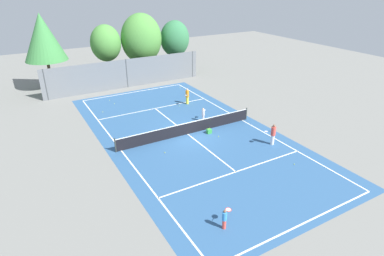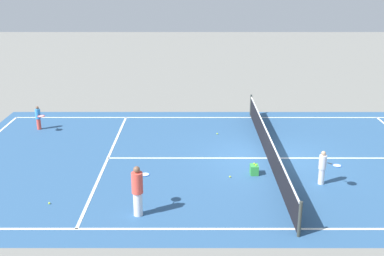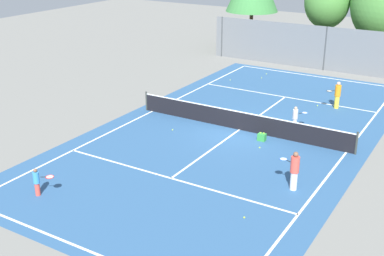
{
  "view_description": "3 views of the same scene",
  "coord_description": "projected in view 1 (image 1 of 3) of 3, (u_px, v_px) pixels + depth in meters",
  "views": [
    {
      "loc": [
        -11.26,
        -20.3,
        11.4
      ],
      "look_at": [
        -0.61,
        -1.76,
        1.39
      ],
      "focal_mm": 30.21,
      "sensor_mm": 36.0,
      "label": 1
    },
    {
      "loc": [
        17.83,
        -3.02,
        7.23
      ],
      "look_at": [
        -0.7,
        -3.03,
        1.04
      ],
      "focal_mm": 44.87,
      "sensor_mm": 36.0,
      "label": 2
    },
    {
      "loc": [
        10.33,
        -21.78,
        9.52
      ],
      "look_at": [
        -1.01,
        -3.06,
        0.92
      ],
      "focal_mm": 46.8,
      "sensor_mm": 36.0,
      "label": 3
    }
  ],
  "objects": [
    {
      "name": "tennis_ball_2",
      "position": [
        103.0,
        112.0,
        30.0
      ],
      "size": [
        0.07,
        0.07,
        0.07
      ],
      "primitive_type": "sphere",
      "color": "#CCE533",
      "rests_on": "ground_plane"
    },
    {
      "name": "tree_3",
      "position": [
        175.0,
        39.0,
        41.01
      ],
      "size": [
        3.75,
        3.32,
        6.57
      ],
      "color": "brown",
      "rests_on": "ground_plane"
    },
    {
      "name": "tennis_net",
      "position": [
        188.0,
        128.0,
        25.63
      ],
      "size": [
        11.9,
        0.1,
        1.1
      ],
      "color": "#333833",
      "rests_on": "ground_plane"
    },
    {
      "name": "tennis_ball_6",
      "position": [
        294.0,
        164.0,
        21.62
      ],
      "size": [
        0.07,
        0.07,
        0.07
      ],
      "primitive_type": "sphere",
      "color": "#CCE533",
      "rests_on": "ground_plane"
    },
    {
      "name": "tree_2",
      "position": [
        141.0,
        39.0,
        38.64
      ],
      "size": [
        4.92,
        4.3,
        7.67
      ],
      "color": "brown",
      "rests_on": "ground_plane"
    },
    {
      "name": "player_3",
      "position": [
        225.0,
        218.0,
        15.94
      ],
      "size": [
        0.78,
        0.64,
        1.13
      ],
      "color": "#E54C3F",
      "rests_on": "ground_plane"
    },
    {
      "name": "tennis_ball_7",
      "position": [
        218.0,
        136.0,
        25.39
      ],
      "size": [
        0.07,
        0.07,
        0.07
      ],
      "primitive_type": "sphere",
      "color": "#CCE533",
      "rests_on": "ground_plane"
    },
    {
      "name": "player_1",
      "position": [
        187.0,
        96.0,
        31.65
      ],
      "size": [
        0.77,
        0.84,
        1.58
      ],
      "color": "yellow",
      "rests_on": "ground_plane"
    },
    {
      "name": "tree_0",
      "position": [
        43.0,
        37.0,
        33.73
      ],
      "size": [
        4.38,
        4.38,
        8.16
      ],
      "color": "brown",
      "rests_on": "ground_plane"
    },
    {
      "name": "tennis_ball_3",
      "position": [
        179.0,
        106.0,
        31.36
      ],
      "size": [
        0.07,
        0.07,
        0.07
      ],
      "primitive_type": "sphere",
      "color": "#CCE533",
      "rests_on": "ground_plane"
    },
    {
      "name": "tree_1",
      "position": [
        106.0,
        43.0,
        36.9
      ],
      "size": [
        3.47,
        3.27,
        6.64
      ],
      "color": "brown",
      "rests_on": "ground_plane"
    },
    {
      "name": "perimeter_fence",
      "position": [
        127.0,
        74.0,
        36.17
      ],
      "size": [
        18.0,
        0.12,
        3.2
      ],
      "color": "slate",
      "rests_on": "ground_plane"
    },
    {
      "name": "tennis_ball_0",
      "position": [
        114.0,
        104.0,
        31.99
      ],
      "size": [
        0.07,
        0.07,
        0.07
      ],
      "primitive_type": "sphere",
      "color": "#CCE533",
      "rests_on": "ground_plane"
    },
    {
      "name": "tennis_ball_5",
      "position": [
        180.0,
        88.0,
        36.58
      ],
      "size": [
        0.07,
        0.07,
        0.07
      ],
      "primitive_type": "sphere",
      "color": "#CCE533",
      "rests_on": "ground_plane"
    },
    {
      "name": "ground_plane",
      "position": [
        188.0,
        134.0,
        25.85
      ],
      "size": [
        80.0,
        80.0,
        0.0
      ],
      "primitive_type": "plane",
      "color": "slate"
    },
    {
      "name": "player_2",
      "position": [
        273.0,
        134.0,
        23.92
      ],
      "size": [
        0.93,
        0.56,
        1.63
      ],
      "color": "silver",
      "rests_on": "ground_plane"
    },
    {
      "name": "ball_crate",
      "position": [
        209.0,
        131.0,
        25.91
      ],
      "size": [
        0.38,
        0.3,
        0.43
      ],
      "color": "green",
      "rests_on": "ground_plane"
    },
    {
      "name": "tennis_ball_4",
      "position": [
        110.0,
        100.0,
        32.85
      ],
      "size": [
        0.07,
        0.07,
        0.07
      ],
      "primitive_type": "sphere",
      "color": "#CCE533",
      "rests_on": "ground_plane"
    },
    {
      "name": "tennis_ball_1",
      "position": [
        165.0,
        153.0,
        23.05
      ],
      "size": [
        0.07,
        0.07,
        0.07
      ],
      "primitive_type": "sphere",
      "color": "#CCE533",
      "rests_on": "ground_plane"
    },
    {
      "name": "player_0",
      "position": [
        203.0,
        114.0,
        27.88
      ],
      "size": [
        0.73,
        0.75,
        1.24
      ],
      "color": "silver",
      "rests_on": "ground_plane"
    },
    {
      "name": "court_surface",
      "position": [
        188.0,
        134.0,
        25.85
      ],
      "size": [
        13.0,
        25.0,
        0.01
      ],
      "color": "#2D5684",
      "rests_on": "ground_plane"
    }
  ]
}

